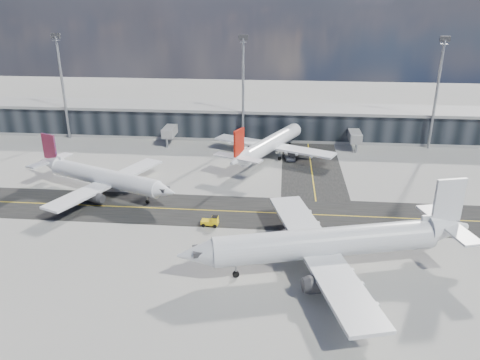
{
  "coord_description": "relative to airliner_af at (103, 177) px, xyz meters",
  "views": [
    {
      "loc": [
        10.89,
        -76.07,
        38.59
      ],
      "look_at": [
        2.98,
        7.69,
        5.0
      ],
      "focal_mm": 35.0,
      "sensor_mm": 36.0,
      "label": 1
    }
  ],
  "objects": [
    {
      "name": "floodlight_masts",
      "position": [
        25.65,
        37.71,
        12.08
      ],
      "size": [
        102.5,
        0.7,
        28.9
      ],
      "color": "gray",
      "rests_on": "ground"
    },
    {
      "name": "taxiway_lanes",
      "position": [
        29.56,
        0.45,
        -3.52
      ],
      "size": [
        180.0,
        63.0,
        0.03
      ],
      "color": "black",
      "rests_on": "ground"
    },
    {
      "name": "airliner_near",
      "position": [
        44.04,
        -24.71,
        0.86
      ],
      "size": [
        44.24,
        38.07,
        13.28
      ],
      "rotation": [
        0.0,
        0.0,
        1.84
      ],
      "color": "silver",
      "rests_on": "ground"
    },
    {
      "name": "service_van",
      "position": [
        38.57,
        24.93,
        -2.85
      ],
      "size": [
        3.06,
        5.21,
        1.36
      ],
      "primitive_type": "imported",
      "rotation": [
        0.0,
        0.0,
        0.17
      ],
      "color": "white",
      "rests_on": "ground"
    },
    {
      "name": "airliner_af",
      "position": [
        0.0,
        0.0,
        0.0
      ],
      "size": [
        34.56,
        29.87,
        10.68
      ],
      "rotation": [
        0.0,
        0.0,
        -1.97
      ],
      "color": "white",
      "rests_on": "ground"
    },
    {
      "name": "baggage_tug",
      "position": [
        24.48,
        -12.72,
        -2.57
      ],
      "size": [
        3.13,
        1.74,
        1.91
      ],
      "rotation": [
        0.0,
        0.0,
        -1.63
      ],
      "color": "yellow",
      "rests_on": "ground"
    },
    {
      "name": "terminal_concourse",
      "position": [
        25.69,
        44.64,
        0.56
      ],
      "size": [
        152.0,
        19.8,
        8.8
      ],
      "color": "black",
      "rests_on": "ground"
    },
    {
      "name": "ground",
      "position": [
        25.65,
        -10.29,
        -3.53
      ],
      "size": [
        300.0,
        300.0,
        0.0
      ],
      "primitive_type": "plane",
      "color": "gray",
      "rests_on": "ground"
    },
    {
      "name": "airliner_redtail",
      "position": [
        33.6,
        25.41,
        0.19
      ],
      "size": [
        31.21,
        36.18,
        11.27
      ],
      "rotation": [
        0.0,
        0.0,
        -0.43
      ],
      "color": "white",
      "rests_on": "ground"
    }
  ]
}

